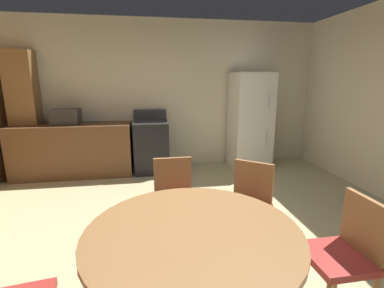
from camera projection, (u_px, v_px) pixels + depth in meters
name	position (u px, v px, depth m)	size (l,w,h in m)	color
ground_plane	(195.00, 252.00, 2.63)	(14.00, 14.00, 0.00)	tan
wall_back	(169.00, 95.00, 5.11)	(5.92, 0.12, 2.70)	beige
kitchen_counter	(74.00, 150.00, 4.67)	(1.95, 0.60, 0.90)	brown
pantry_column	(26.00, 115.00, 4.59)	(0.44, 0.36, 2.10)	olive
oven_range	(151.00, 146.00, 4.88)	(0.60, 0.60, 1.10)	black
refrigerator	(250.00, 121.00, 5.02)	(0.68, 0.68, 1.76)	white
microwave	(66.00, 117.00, 4.53)	(0.44, 0.32, 0.26)	#2D2B28
dining_table	(193.00, 252.00, 1.64)	(1.29, 1.29, 0.76)	olive
chair_east	(346.00, 250.00, 1.84)	(0.40, 0.40, 0.87)	olive
chair_north	(174.00, 197.00, 2.68)	(0.40, 0.40, 0.87)	olive
chair_northeast	(249.00, 202.00, 2.56)	(0.56, 0.56, 0.87)	olive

